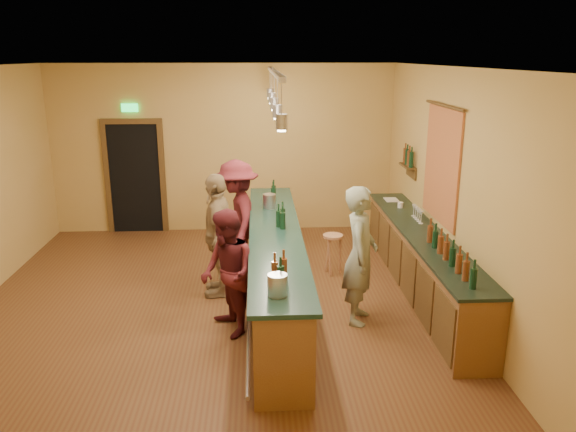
{
  "coord_description": "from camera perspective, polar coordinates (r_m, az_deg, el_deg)",
  "views": [
    {
      "loc": [
        0.63,
        -7.23,
        3.35
      ],
      "look_at": [
        1.06,
        0.2,
        1.2
      ],
      "focal_mm": 35.0,
      "sensor_mm": 36.0,
      "label": 1
    }
  ],
  "objects": [
    {
      "name": "floor",
      "position": [
        7.99,
        -7.58,
        -8.84
      ],
      "size": [
        7.0,
        7.0,
        0.0
      ],
      "primitive_type": "plane",
      "color": "#5C301A",
      "rests_on": "ground"
    },
    {
      "name": "ceiling",
      "position": [
        7.26,
        -8.54,
        14.74
      ],
      "size": [
        6.5,
        7.0,
        0.02
      ],
      "primitive_type": "cube",
      "color": "silver",
      "rests_on": "wall_back"
    },
    {
      "name": "wall_back",
      "position": [
        10.89,
        -6.59,
        6.75
      ],
      "size": [
        6.5,
        0.02,
        3.2
      ],
      "primitive_type": "cube",
      "color": "#BA9445",
      "rests_on": "floor"
    },
    {
      "name": "wall_front",
      "position": [
        4.17,
        -11.83,
        -9.11
      ],
      "size": [
        6.5,
        0.02,
        3.2
      ],
      "primitive_type": "cube",
      "color": "#BA9445",
      "rests_on": "floor"
    },
    {
      "name": "wall_right",
      "position": [
        7.88,
        16.24,
        2.62
      ],
      "size": [
        0.02,
        7.0,
        3.2
      ],
      "primitive_type": "cube",
      "color": "#BA9445",
      "rests_on": "floor"
    },
    {
      "name": "doorway",
      "position": [
        11.18,
        -15.27,
        4.05
      ],
      "size": [
        1.15,
        0.09,
        2.48
      ],
      "color": "black",
      "rests_on": "wall_back"
    },
    {
      "name": "tapestry",
      "position": [
        8.2,
        15.34,
        4.98
      ],
      "size": [
        0.03,
        1.4,
        1.6
      ],
      "primitive_type": "cube",
      "color": "maroon",
      "rests_on": "wall_right"
    },
    {
      "name": "bottle_shelf",
      "position": [
        9.62,
        12.15,
        5.66
      ],
      "size": [
        0.17,
        0.55,
        0.54
      ],
      "color": "#432B14",
      "rests_on": "wall_right"
    },
    {
      "name": "back_counter",
      "position": [
        8.28,
        13.4,
        -4.6
      ],
      "size": [
        0.6,
        4.55,
        1.27
      ],
      "color": "brown",
      "rests_on": "floor"
    },
    {
      "name": "tasting_bar",
      "position": [
        7.73,
        -1.3,
        -4.69
      ],
      "size": [
        0.73,
        5.1,
        1.38
      ],
      "color": "brown",
      "rests_on": "floor"
    },
    {
      "name": "pendant_track",
      "position": [
        7.24,
        -1.41,
        13.19
      ],
      "size": [
        0.11,
        4.6,
        0.5
      ],
      "color": "silver",
      "rests_on": "ceiling"
    },
    {
      "name": "bartender",
      "position": [
        7.19,
        7.35,
        -3.98
      ],
      "size": [
        0.58,
        0.74,
        1.8
      ],
      "primitive_type": "imported",
      "rotation": [
        0.0,
        0.0,
        1.32
      ],
      "color": "gray",
      "rests_on": "floor"
    },
    {
      "name": "customer_a",
      "position": [
        6.88,
        -6.17,
        -5.83
      ],
      "size": [
        0.84,
        0.94,
        1.58
      ],
      "primitive_type": "imported",
      "rotation": [
        0.0,
        0.0,
        -1.18
      ],
      "color": "#59191E",
      "rests_on": "floor"
    },
    {
      "name": "customer_b",
      "position": [
        8.01,
        -7.13,
        -1.92
      ],
      "size": [
        0.44,
        1.04,
        1.78
      ],
      "primitive_type": "imported",
      "rotation": [
        0.0,
        0.0,
        -1.57
      ],
      "color": "#997A51",
      "rests_on": "floor"
    },
    {
      "name": "customer_c",
      "position": [
        8.72,
        -5.18,
        -0.22
      ],
      "size": [
        0.83,
        1.25,
        1.82
      ],
      "primitive_type": "imported",
      "rotation": [
        0.0,
        0.0,
        -1.44
      ],
      "color": "#59191E",
      "rests_on": "floor"
    },
    {
      "name": "bar_stool",
      "position": [
        8.82,
        4.58,
        -2.82
      ],
      "size": [
        0.31,
        0.31,
        0.64
      ],
      "rotation": [
        0.0,
        0.0,
        -0.16
      ],
      "color": "#9F7347",
      "rests_on": "floor"
    }
  ]
}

